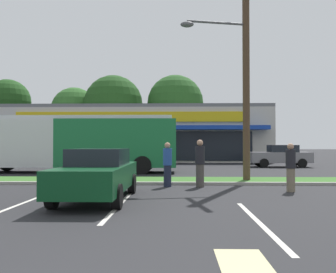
# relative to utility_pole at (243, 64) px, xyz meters

# --- Properties ---
(grass_median) EXTENTS (56.00, 2.20, 0.12)m
(grass_median) POSITION_rel_utility_pole_xyz_m (-4.19, 0.29, -5.00)
(grass_median) COLOR #386B28
(grass_median) RESTS_ON ground_plane
(curb_lip) EXTENTS (56.00, 0.24, 0.12)m
(curb_lip) POSITION_rel_utility_pole_xyz_m (-4.19, -0.93, -5.00)
(curb_lip) COLOR #99968C
(curb_lip) RESTS_ON ground_plane
(parking_stripe_1) EXTENTS (0.12, 4.80, 0.01)m
(parking_stripe_1) POSITION_rel_utility_pole_xyz_m (-7.09, -5.80, -5.05)
(parking_stripe_1) COLOR silver
(parking_stripe_1) RESTS_ON ground_plane
(parking_stripe_2) EXTENTS (0.12, 4.80, 0.01)m
(parking_stripe_2) POSITION_rel_utility_pole_xyz_m (-4.37, -5.89, -5.05)
(parking_stripe_2) COLOR silver
(parking_stripe_2) RESTS_ON ground_plane
(parking_stripe_3) EXTENTS (0.12, 4.80, 0.01)m
(parking_stripe_3) POSITION_rel_utility_pole_xyz_m (-1.10, -7.87, -5.05)
(parking_stripe_3) COLOR silver
(parking_stripe_3) RESTS_ON ground_plane
(lot_arrow) EXTENTS (0.70, 1.60, 0.01)m
(lot_arrow) POSITION_rel_utility_pole_xyz_m (-1.89, -10.65, -5.05)
(lot_arrow) COLOR beige
(lot_arrow) RESTS_ON ground_plane
(storefront_building) EXTENTS (25.48, 12.34, 5.25)m
(storefront_building) POSITION_rel_utility_pole_xyz_m (-6.95, 21.79, -2.43)
(storefront_building) COLOR #BCB7AD
(storefront_building) RESTS_ON ground_plane
(tree_far_left) EXTENTS (5.97, 5.97, 10.33)m
(tree_far_left) POSITION_rel_utility_pole_xyz_m (-25.51, 32.39, 2.27)
(tree_far_left) COLOR #473323
(tree_far_left) RESTS_ON ground_plane
(tree_left) EXTENTS (6.24, 6.24, 9.32)m
(tree_left) POSITION_rel_utility_pole_xyz_m (-16.74, 33.11, 1.13)
(tree_left) COLOR #473323
(tree_left) RESTS_ON ground_plane
(tree_mid_left) EXTENTS (7.65, 7.65, 10.67)m
(tree_mid_left) POSITION_rel_utility_pole_xyz_m (-11.18, 31.72, 1.78)
(tree_mid_left) COLOR #473323
(tree_mid_left) RESTS_ON ground_plane
(tree_mid) EXTENTS (7.38, 7.38, 10.76)m
(tree_mid) POSITION_rel_utility_pole_xyz_m (-3.07, 32.20, 2.00)
(tree_mid) COLOR #473323
(tree_mid) RESTS_ON ground_plane
(utility_pole) EXTENTS (3.14, 2.38, 9.43)m
(utility_pole) POSITION_rel_utility_pole_xyz_m (0.00, 0.00, 0.00)
(utility_pole) COLOR #4C3826
(utility_pole) RESTS_ON ground_plane
(city_bus) EXTENTS (12.29, 2.70, 3.25)m
(city_bus) POSITION_rel_utility_pole_xyz_m (-9.00, 5.40, -3.29)
(city_bus) COLOR #196638
(city_bus) RESTS_ON ground_plane
(car_2) EXTENTS (1.88, 4.80, 1.50)m
(car_2) POSITION_rel_utility_pole_xyz_m (-5.15, -4.88, -4.28)
(car_2) COLOR #0C3F1E
(car_2) RESTS_ON ground_plane
(car_4) EXTENTS (4.27, 1.90, 1.58)m
(car_4) POSITION_rel_utility_pole_xyz_m (4.62, 10.86, -4.25)
(car_4) COLOR slate
(car_4) RESTS_ON ground_plane
(pedestrian_near_bench) EXTENTS (0.34, 0.34, 1.67)m
(pedestrian_near_bench) POSITION_rel_utility_pole_xyz_m (1.10, -2.93, -4.22)
(pedestrian_near_bench) COLOR #726651
(pedestrian_near_bench) RESTS_ON ground_plane
(pedestrian_by_pole) EXTENTS (0.36, 0.36, 1.81)m
(pedestrian_by_pole) POSITION_rel_utility_pole_xyz_m (-1.94, -1.67, -4.15)
(pedestrian_by_pole) COLOR #47423D
(pedestrian_by_pole) RESTS_ON ground_plane
(pedestrian_mid) EXTENTS (0.34, 0.34, 1.71)m
(pedestrian_mid) POSITION_rel_utility_pole_xyz_m (-3.19, -1.57, -4.20)
(pedestrian_mid) COLOR #1E2338
(pedestrian_mid) RESTS_ON ground_plane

